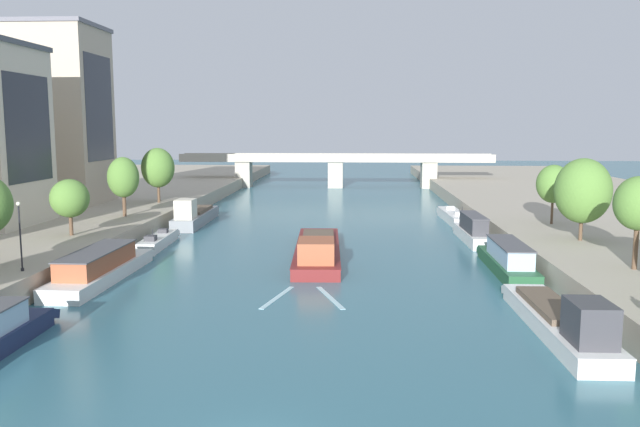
{
  "coord_description": "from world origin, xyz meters",
  "views": [
    {
      "loc": [
        3.5,
        -21.19,
        11.64
      ],
      "look_at": [
        0.0,
        44.92,
        2.61
      ],
      "focal_mm": 36.01,
      "sensor_mm": 36.0,
      "label": 1
    }
  ],
  "objects_px": {
    "moored_boat_right_upstream": "(561,320)",
    "tree_right_end_of_row": "(583,191)",
    "moored_boat_left_downstream": "(159,240)",
    "tree_left_nearest": "(70,198)",
    "moored_boat_left_gap_after": "(101,267)",
    "moored_boat_right_far": "(508,259)",
    "moored_boat_left_lone": "(195,216)",
    "tree_right_far": "(639,204)",
    "tree_left_third": "(158,168)",
    "barge_midriver": "(317,249)",
    "tree_left_distant": "(123,177)",
    "tree_right_third": "(553,184)",
    "bridge_far": "(336,166)",
    "moored_boat_right_end": "(472,230)",
    "moored_boat_right_near": "(453,216)",
    "lamppost_left_bank": "(20,233)"
  },
  "relations": [
    {
      "from": "moored_boat_right_upstream",
      "to": "tree_right_end_of_row",
      "type": "bearing_deg",
      "value": 68.6
    },
    {
      "from": "moored_boat_left_downstream",
      "to": "tree_left_nearest",
      "type": "xyz_separation_m",
      "value": [
        -6.35,
        -5.1,
        4.68
      ]
    },
    {
      "from": "moored_boat_left_gap_after",
      "to": "moored_boat_right_far",
      "type": "bearing_deg",
      "value": 8.08
    },
    {
      "from": "moored_boat_left_lone",
      "to": "moored_boat_right_upstream",
      "type": "relative_size",
      "value": 0.99
    },
    {
      "from": "tree_right_far",
      "to": "tree_left_third",
      "type": "bearing_deg",
      "value": 140.53
    },
    {
      "from": "barge_midriver",
      "to": "tree_left_distant",
      "type": "relative_size",
      "value": 3.21
    },
    {
      "from": "tree_right_third",
      "to": "tree_left_distant",
      "type": "bearing_deg",
      "value": 175.86
    },
    {
      "from": "moored_boat_left_lone",
      "to": "barge_midriver",
      "type": "bearing_deg",
      "value": -50.2
    },
    {
      "from": "tree_right_far",
      "to": "bridge_far",
      "type": "bearing_deg",
      "value": 106.27
    },
    {
      "from": "moored_boat_left_downstream",
      "to": "moored_boat_right_far",
      "type": "xyz_separation_m",
      "value": [
        31.4,
        -9.59,
        0.49
      ]
    },
    {
      "from": "barge_midriver",
      "to": "moored_boat_right_end",
      "type": "height_order",
      "value": "moored_boat_right_end"
    },
    {
      "from": "moored_boat_left_downstream",
      "to": "tree_right_third",
      "type": "distance_m",
      "value": 39.46
    },
    {
      "from": "barge_midriver",
      "to": "tree_right_third",
      "type": "bearing_deg",
      "value": 21.19
    },
    {
      "from": "barge_midriver",
      "to": "tree_right_third",
      "type": "height_order",
      "value": "tree_right_third"
    },
    {
      "from": "tree_left_nearest",
      "to": "tree_left_third",
      "type": "height_order",
      "value": "tree_left_third"
    },
    {
      "from": "moored_boat_left_gap_after",
      "to": "moored_boat_right_upstream",
      "type": "distance_m",
      "value": 32.82
    },
    {
      "from": "moored_boat_right_upstream",
      "to": "tree_left_third",
      "type": "bearing_deg",
      "value": 128.93
    },
    {
      "from": "tree_left_nearest",
      "to": "moored_boat_left_downstream",
      "type": "bearing_deg",
      "value": 38.79
    },
    {
      "from": "moored_boat_left_downstream",
      "to": "tree_left_third",
      "type": "distance_m",
      "value": 21.57
    },
    {
      "from": "moored_boat_left_downstream",
      "to": "tree_right_third",
      "type": "xyz_separation_m",
      "value": [
        38.89,
        4.01,
        5.37
      ]
    },
    {
      "from": "moored_boat_left_downstream",
      "to": "tree_left_nearest",
      "type": "bearing_deg",
      "value": -141.21
    },
    {
      "from": "tree_right_third",
      "to": "moored_boat_right_near",
      "type": "bearing_deg",
      "value": 118.19
    },
    {
      "from": "tree_right_end_of_row",
      "to": "tree_left_nearest",
      "type": "bearing_deg",
      "value": 179.7
    },
    {
      "from": "barge_midriver",
      "to": "moored_boat_right_near",
      "type": "xyz_separation_m",
      "value": [
        15.48,
        23.06,
        -0.18
      ]
    },
    {
      "from": "tree_right_third",
      "to": "tree_left_nearest",
      "type": "bearing_deg",
      "value": -168.61
    },
    {
      "from": "tree_left_third",
      "to": "tree_right_far",
      "type": "xyz_separation_m",
      "value": [
        44.31,
        -36.48,
        0.07
      ]
    },
    {
      "from": "moored_boat_right_far",
      "to": "moored_boat_right_near",
      "type": "xyz_separation_m",
      "value": [
        -0.08,
        27.73,
        -0.43
      ]
    },
    {
      "from": "moored_boat_left_downstream",
      "to": "moored_boat_right_upstream",
      "type": "distance_m",
      "value": 39.84
    },
    {
      "from": "moored_boat_right_near",
      "to": "tree_left_distant",
      "type": "bearing_deg",
      "value": -163.71
    },
    {
      "from": "bridge_far",
      "to": "tree_right_far",
      "type": "bearing_deg",
      "value": -73.73
    },
    {
      "from": "barge_midriver",
      "to": "tree_right_far",
      "type": "height_order",
      "value": "tree_right_far"
    },
    {
      "from": "moored_boat_right_near",
      "to": "tree_right_third",
      "type": "bearing_deg",
      "value": -61.81
    },
    {
      "from": "tree_left_distant",
      "to": "tree_right_end_of_row",
      "type": "distance_m",
      "value": 46.2
    },
    {
      "from": "moored_boat_left_lone",
      "to": "bridge_far",
      "type": "distance_m",
      "value": 50.05
    },
    {
      "from": "moored_boat_left_lone",
      "to": "tree_left_nearest",
      "type": "distance_m",
      "value": 20.58
    },
    {
      "from": "moored_boat_right_upstream",
      "to": "tree_right_far",
      "type": "distance_m",
      "value": 12.97
    },
    {
      "from": "moored_boat_left_downstream",
      "to": "bridge_far",
      "type": "xyz_separation_m",
      "value": [
        15.52,
        61.5,
        3.52
      ]
    },
    {
      "from": "moored_boat_left_lone",
      "to": "moored_boat_right_far",
      "type": "height_order",
      "value": "moored_boat_left_lone"
    },
    {
      "from": "tree_left_nearest",
      "to": "moored_boat_right_end",
      "type": "bearing_deg",
      "value": 13.95
    },
    {
      "from": "moored_boat_left_downstream",
      "to": "tree_right_third",
      "type": "bearing_deg",
      "value": 5.89
    },
    {
      "from": "tree_left_nearest",
      "to": "moored_boat_left_gap_after",
      "type": "bearing_deg",
      "value": -55.28
    },
    {
      "from": "tree_left_third",
      "to": "tree_left_distant",
      "type": "bearing_deg",
      "value": -89.67
    },
    {
      "from": "moored_boat_left_downstream",
      "to": "tree_left_distant",
      "type": "xyz_separation_m",
      "value": [
        -5.93,
        7.25,
        5.57
      ]
    },
    {
      "from": "tree_right_end_of_row",
      "to": "tree_right_third",
      "type": "distance_m",
      "value": 9.36
    },
    {
      "from": "moored_boat_left_lone",
      "to": "moored_boat_right_near",
      "type": "height_order",
      "value": "moored_boat_left_lone"
    },
    {
      "from": "tree_right_third",
      "to": "moored_boat_left_gap_after",
      "type": "bearing_deg",
      "value": -155.15
    },
    {
      "from": "tree_left_distant",
      "to": "lamppost_left_bank",
      "type": "xyz_separation_m",
      "value": [
        2.52,
        -26.58,
        -1.64
      ]
    },
    {
      "from": "barge_midriver",
      "to": "tree_right_far",
      "type": "relative_size",
      "value": 3.22
    },
    {
      "from": "moored_boat_left_downstream",
      "to": "tree_right_end_of_row",
      "type": "xyz_separation_m",
      "value": [
        38.52,
        -5.34,
        5.62
      ]
    },
    {
      "from": "tree_right_end_of_row",
      "to": "moored_boat_left_lone",
      "type": "bearing_deg",
      "value": 153.31
    }
  ]
}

